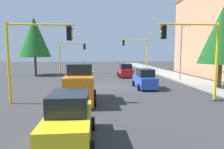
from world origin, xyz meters
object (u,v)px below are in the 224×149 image
traffic_signal_near_left (194,46)px  tree_roadside_near (222,35)px  tree_opposite_side (34,37)px  car_blue (145,79)px  car_red (125,71)px  traffic_signal_far_right (71,51)px  traffic_signal_far_left (137,49)px  car_yellow (69,120)px  street_lamp_curbside (182,46)px  delivery_van_orange (81,84)px  traffic_signal_near_right (35,47)px

traffic_signal_near_left → tree_roadside_near: 6.34m
tree_opposite_side → car_blue: tree_opposite_side is taller
car_red → car_blue: same height
traffic_signal_far_right → car_blue: 17.57m
traffic_signal_far_left → car_yellow: 27.90m
street_lamp_curbside → car_blue: bearing=-52.8°
traffic_signal_near_left → tree_opposite_side: size_ratio=0.63×
delivery_van_orange → tree_opposite_side: bearing=-154.8°
car_red → delivery_van_orange: bearing=-21.2°
traffic_signal_far_left → street_lamp_curbside: size_ratio=0.85×
traffic_signal_near_right → traffic_signal_far_left: bearing=150.3°
traffic_signal_near_left → car_red: 15.03m
tree_opposite_side → traffic_signal_near_left: bearing=42.9°
traffic_signal_far_left → car_blue: traffic_signal_far_left is taller
traffic_signal_far_right → car_yellow: bearing=6.5°
traffic_signal_near_left → traffic_signal_far_left: bearing=179.9°
car_red → car_blue: bearing=3.2°
street_lamp_curbside → delivery_van_orange: 15.42m
traffic_signal_near_right → tree_opposite_side: bearing=-163.6°
traffic_signal_far_left → tree_roadside_near: bearing=16.6°
traffic_signal_far_left → car_blue: size_ratio=1.44×
tree_roadside_near → car_yellow: 17.30m
traffic_signal_near_right → tree_roadside_near: size_ratio=0.71×
traffic_signal_far_right → tree_roadside_near: (16.00, 16.14, 1.42)m
traffic_signal_near_left → car_red: traffic_signal_near_left is taller
car_red → traffic_signal_far_right: bearing=-123.4°
car_yellow → traffic_signal_far_left: bearing=162.4°
traffic_signal_near_right → tree_opposite_side: (-18.00, -5.31, 2.01)m
tree_roadside_near → car_red: 13.61m
tree_roadside_near → car_red: size_ratio=1.95×
street_lamp_curbside → tree_roadside_near: 5.82m
street_lamp_curbside → car_red: street_lamp_curbside is taller
traffic_signal_far_right → tree_roadside_near: size_ratio=0.67×
tree_opposite_side → car_yellow: tree_opposite_side is taller
tree_roadside_near → car_red: (-10.41, -7.65, -4.30)m
traffic_signal_near_right → car_yellow: traffic_signal_near_right is taller
traffic_signal_far_left → car_yellow: (26.40, -8.38, -3.31)m
tree_roadside_near → car_blue: bearing=-99.4°
tree_roadside_near → car_blue: (-1.18, -7.14, -4.30)m
tree_opposite_side → tree_roadside_near: size_ratio=1.15×
traffic_signal_far_left → tree_opposite_side: tree_opposite_side is taller
traffic_signal_near_left → tree_opposite_side: 24.63m
tree_opposite_side → car_red: bearing=75.5°
traffic_signal_near_left → car_blue: (-5.18, -2.35, -3.17)m
tree_opposite_side → delivery_van_orange: (17.76, 8.35, -4.71)m
tree_opposite_side → traffic_signal_far_left: bearing=96.8°
traffic_signal_near_left → tree_opposite_side: bearing=-137.1°
traffic_signal_far_right → traffic_signal_near_left: bearing=29.6°
delivery_van_orange → car_blue: delivery_van_orange is taller
traffic_signal_far_left → tree_opposite_side: bearing=-83.2°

